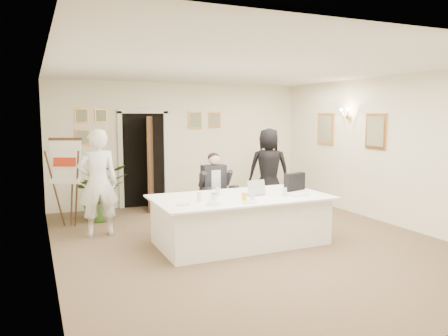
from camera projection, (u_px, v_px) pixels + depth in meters
name	position (u px, v px, depth m)	size (l,w,h in m)	color
floor	(249.00, 242.00, 7.18)	(7.00, 7.00, 0.00)	brown
ceiling	(250.00, 68.00, 6.84)	(6.00, 7.00, 0.02)	white
wall_back	(181.00, 144.00, 10.19)	(6.00, 0.10, 2.80)	white
wall_front	(431.00, 193.00, 3.83)	(6.00, 0.10, 2.80)	white
wall_left	(49.00, 166.00, 5.81)	(0.10, 7.00, 2.80)	white
wall_right	(391.00, 151.00, 8.21)	(0.10, 7.00, 2.80)	white
doorway	(146.00, 161.00, 9.72)	(1.14, 0.86, 2.20)	black
pictures_back_wall	(147.00, 125.00, 9.78)	(3.40, 0.06, 0.80)	#E4944D
pictures_right_wall	(348.00, 130.00, 9.25)	(0.06, 2.20, 0.80)	#E4944D
wall_sconce	(346.00, 113.00, 9.18)	(0.20, 0.30, 0.24)	gold
conference_table	(240.00, 219.00, 7.06)	(2.81, 1.49, 0.78)	white
seated_man	(215.00, 189.00, 8.09)	(0.60, 0.64, 1.40)	black
flip_chart	(68.00, 187.00, 8.03)	(0.58, 0.46, 1.62)	#321F10
standing_man	(98.00, 183.00, 7.43)	(0.67, 0.44, 1.84)	silver
standing_woman	(269.00, 169.00, 9.49)	(0.87, 0.57, 1.79)	black
potted_palm	(101.00, 192.00, 8.58)	(1.01, 0.87, 1.12)	#365E1F
laptop	(253.00, 186.00, 7.13)	(0.32, 0.35, 0.28)	#B7BABC
laptop_bag	(295.00, 182.00, 7.52)	(0.43, 0.12, 0.30)	black
paper_stack	(298.00, 194.00, 7.07)	(0.31, 0.22, 0.03)	white
plate_left	(183.00, 205.00, 6.31)	(0.21, 0.21, 0.01)	white
plate_mid	(214.00, 204.00, 6.35)	(0.24, 0.24, 0.01)	white
plate_near	(249.00, 202.00, 6.50)	(0.24, 0.24, 0.01)	white
glass_a	(199.00, 197.00, 6.56)	(0.06, 0.06, 0.14)	silver
glass_b	(252.00, 196.00, 6.63)	(0.06, 0.06, 0.14)	silver
glass_c	(285.00, 192.00, 6.99)	(0.06, 0.06, 0.14)	silver
glass_d	(218.00, 192.00, 7.03)	(0.06, 0.06, 0.14)	silver
oj_glass	(244.00, 197.00, 6.59)	(0.07, 0.07, 0.13)	yellow
steel_jug	(214.00, 197.00, 6.67)	(0.09, 0.09, 0.11)	silver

